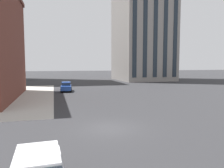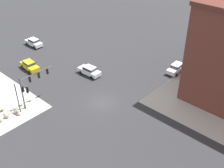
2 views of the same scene
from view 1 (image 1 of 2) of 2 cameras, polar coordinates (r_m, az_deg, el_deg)
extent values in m
plane|color=#2D2D30|center=(16.46, -0.69, -11.59)|extent=(320.00, 320.00, 0.00)
cube|color=#23479E|center=(39.44, -11.96, -0.91)|extent=(2.12, 4.53, 0.76)
cube|color=#23479E|center=(39.53, -11.97, 0.09)|extent=(1.67, 2.23, 0.60)
cube|color=#232D38|center=(39.53, -11.97, 0.09)|extent=(1.71, 2.32, 0.40)
cylinder|color=black|center=(38.11, -10.75, -1.67)|extent=(0.27, 0.66, 0.64)
cylinder|color=black|center=(38.16, -13.26, -1.70)|extent=(0.27, 0.66, 0.64)
cylinder|color=black|center=(40.82, -10.72, -1.22)|extent=(0.27, 0.66, 0.64)
cylinder|color=black|center=(40.87, -13.07, -1.26)|extent=(0.27, 0.66, 0.64)
cube|color=silver|center=(8.43, -19.01, -18.55)|extent=(1.59, 2.18, 0.60)
cube|color=#232D38|center=(8.43, -19.01, -18.55)|extent=(1.63, 2.27, 0.40)
camera|label=2|loc=(54.37, 21.66, 28.53)|focal=45.09mm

